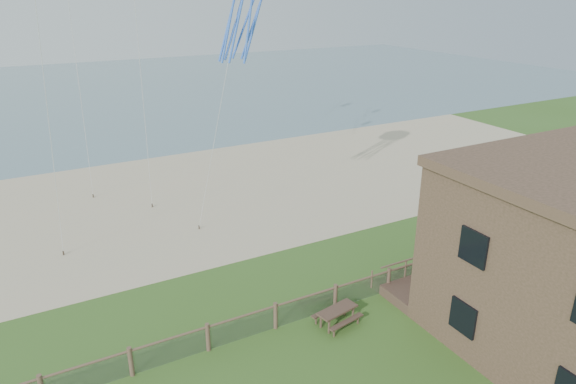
% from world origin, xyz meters
% --- Properties ---
extents(sand_beach, '(72.00, 20.00, 0.02)m').
position_xyz_m(sand_beach, '(0.00, 22.00, 0.00)').
color(sand_beach, '#C8B190').
rests_on(sand_beach, ground).
extents(ocean, '(160.00, 68.00, 0.02)m').
position_xyz_m(ocean, '(0.00, 66.00, 0.00)').
color(ocean, slate).
rests_on(ocean, ground).
extents(chainlink_fence, '(36.20, 0.20, 1.25)m').
position_xyz_m(chainlink_fence, '(0.00, 6.00, 0.55)').
color(chainlink_fence, brown).
rests_on(chainlink_fence, ground).
extents(motel_deck, '(15.00, 2.00, 0.50)m').
position_xyz_m(motel_deck, '(13.00, 5.00, 0.25)').
color(motel_deck, brown).
rests_on(motel_deck, ground).
extents(picnic_table, '(2.04, 1.68, 0.77)m').
position_xyz_m(picnic_table, '(2.45, 5.00, 0.38)').
color(picnic_table, brown).
rests_on(picnic_table, ground).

